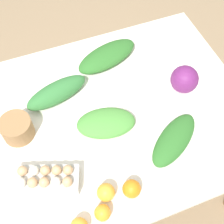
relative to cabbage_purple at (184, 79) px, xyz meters
The scene contains 12 objects.
ground_plane 0.92m from the cabbage_purple, behind, with size 8.00×8.00×0.00m, color #937A5B.
dining_table 0.43m from the cabbage_purple, behind, with size 1.39×1.09×0.76m.
cabbage_purple is the anchor object (origin of this frame).
egg_carton 0.83m from the cabbage_purple, 162.63° to the right, with size 0.30×0.20×0.09m.
paper_bag 0.86m from the cabbage_purple, behind, with size 0.15×0.15×0.10m, color #997047.
greens_bunch_kale 0.46m from the cabbage_purple, behind, with size 0.28×0.17×0.07m, color #4C933D.
greens_bunch_chard 0.34m from the cabbage_purple, 125.29° to the right, with size 0.32×0.13×0.07m, color #2D6B28.
greens_bunch_scallion 0.65m from the cabbage_purple, 164.70° to the left, with size 0.33×0.11×0.10m, color #337538.
greens_bunch_dandelion 0.44m from the cabbage_purple, 133.71° to the left, with size 0.36×0.15×0.08m, color #2D6B28.
orange_0 0.77m from the cabbage_purple, 142.87° to the right, with size 0.07×0.07×0.07m, color orange.
orange_1 0.70m from the cabbage_purple, 145.53° to the right, with size 0.08×0.08×0.08m, color #F9A833.
orange_2 0.63m from the cabbage_purple, 138.20° to the right, with size 0.08×0.08×0.08m, color orange.
Camera 1 is at (-0.30, -0.77, 2.07)m, focal length 50.00 mm.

